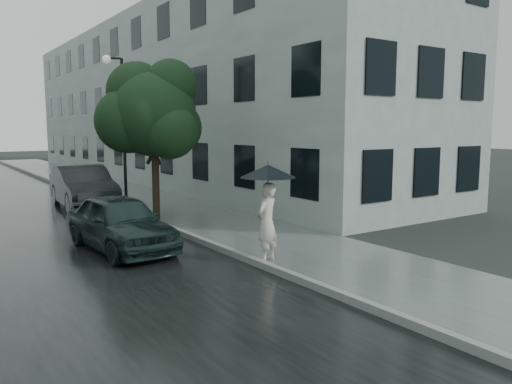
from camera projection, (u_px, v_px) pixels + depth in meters
ground at (325, 259)px, 11.28m from camera, size 120.00×120.00×0.00m
sidewalk at (139, 197)px, 21.24m from camera, size 3.50×60.00×0.01m
kerb_near at (96, 199)px, 20.21m from camera, size 0.15×60.00×0.15m
asphalt_road at (0, 209)px, 18.26m from camera, size 6.85×60.00×0.00m
building_near at (173, 101)px, 29.73m from camera, size 7.02×36.00×9.00m
pedestrian at (267, 222)px, 10.98m from camera, size 0.76×0.65×1.76m
umbrella at (268, 171)px, 10.80m from camera, size 1.30×1.30×1.27m
street_tree at (153, 113)px, 15.84m from camera, size 3.49×3.17×5.11m
lamp_post at (120, 120)px, 19.33m from camera, size 0.81×0.49×5.69m
car_near at (120, 222)px, 12.08m from camera, size 1.85×4.04×1.34m
car_far at (83, 187)px, 18.40m from camera, size 1.93×4.82×1.56m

